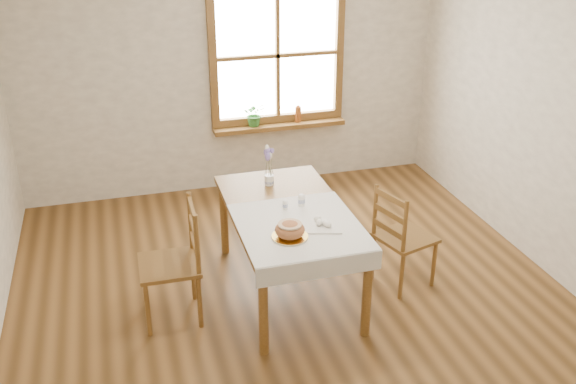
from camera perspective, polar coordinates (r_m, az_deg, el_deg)
The scene contains 18 objects.
ground at distance 5.21m, azimuth 0.92°, elevation -10.37°, with size 5.00×5.00×0.00m, color brown.
room_walls at distance 4.43m, azimuth 1.07°, elevation 7.86°, with size 4.60×5.10×2.65m.
window at distance 6.93m, azimuth -0.96°, elevation 12.05°, with size 1.46×0.08×1.46m.
window_sill at distance 7.08m, azimuth -0.77°, elevation 5.92°, with size 1.46×0.20×0.05m.
dining_table at distance 5.10m, azimuth 0.00°, elevation -2.39°, with size 0.90×1.60×0.75m.
table_linen at distance 4.80m, azimuth 1.00°, elevation -3.05°, with size 0.91×0.99×0.01m, color white.
chair_left at distance 4.95m, azimuth -10.54°, elevation -6.25°, with size 0.45×0.47×0.96m, color brown, non-canonical shape.
chair_right at distance 5.39m, azimuth 10.38°, elevation -3.85°, with size 0.42×0.44×0.90m, color brown, non-canonical shape.
bread_plate at distance 4.64m, azimuth 0.17°, elevation -4.00°, with size 0.26×0.26×0.01m, color white.
bread_loaf at distance 4.60m, azimuth 0.17°, elevation -3.27°, with size 0.22×0.22×0.12m, color #AF693E.
egg_napkin at distance 4.79m, azimuth 3.05°, elevation -3.03°, with size 0.28×0.24×0.01m, color white.
eggs at distance 4.77m, azimuth 3.06°, elevation -2.71°, with size 0.22×0.20×0.05m, color white, non-canonical shape.
salt_shaker at distance 5.02m, azimuth -0.25°, elevation -1.12°, with size 0.04×0.04×0.08m, color white.
pepper_shaker at distance 5.07m, azimuth 1.22°, elevation -0.71°, with size 0.05×0.05×0.10m, color white.
flower_vase at distance 5.45m, azimuth -1.68°, elevation 1.01°, with size 0.08×0.08×0.09m, color white.
lavender_bouquet at distance 5.38m, azimuth -1.71°, elevation 2.71°, with size 0.14×0.14×0.26m, color #745EA7, non-canonical shape.
potted_plant at distance 6.97m, azimuth -2.97°, elevation 6.69°, with size 0.23×0.26×0.20m, color #31732E.
amber_bottle at distance 7.09m, azimuth 0.91°, elevation 7.00°, with size 0.07×0.07×0.19m, color #994C1C.
Camera 1 is at (-1.24, -4.05, 3.03)m, focal length 40.00 mm.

